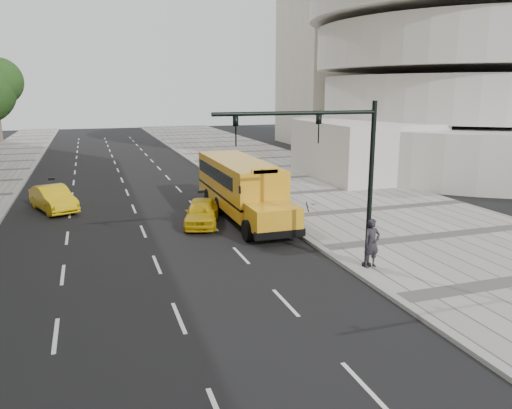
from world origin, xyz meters
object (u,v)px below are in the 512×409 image
object	(u,v)px
school_bus	(240,183)
pedestrian	(372,243)
taxi_near	(202,212)
traffic_signal	(337,166)
taxi_far	(53,199)

from	to	relation	value
school_bus	pedestrian	world-z (taller)	school_bus
school_bus	taxi_near	world-z (taller)	school_bus
taxi_near	school_bus	bearing A→B (deg)	47.31
school_bus	pedestrian	xyz separation A→B (m)	(2.20, -10.03, -0.66)
traffic_signal	school_bus	bearing A→B (deg)	94.00
school_bus	taxi_far	bearing A→B (deg)	156.94
pedestrian	traffic_signal	xyz separation A→B (m)	(-1.51, 0.14, 2.99)
taxi_near	traffic_signal	world-z (taller)	traffic_signal
pedestrian	taxi_far	bearing A→B (deg)	123.70
taxi_near	taxi_far	size ratio (longest dim) A/B	0.91
school_bus	pedestrian	distance (m)	10.29
taxi_far	traffic_signal	xyz separation A→B (m)	(10.55, -14.08, 3.37)
school_bus	traffic_signal	world-z (taller)	traffic_signal
taxi_near	traffic_signal	size ratio (longest dim) A/B	0.62
traffic_signal	taxi_far	bearing A→B (deg)	126.84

